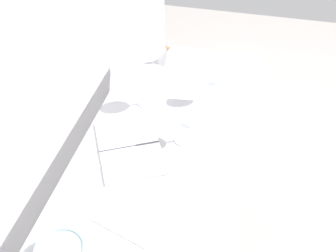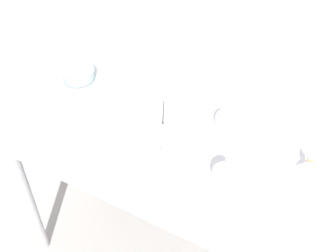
% 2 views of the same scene
% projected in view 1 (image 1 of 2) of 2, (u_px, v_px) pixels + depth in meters
% --- Properties ---
extents(back_wall, '(3.80, 0.04, 2.60)m').
position_uv_depth(back_wall, '(30.00, 34.00, 1.43)').
color(back_wall, '#B2B2B7').
rests_on(back_wall, ground_plane).
extents(steel_counter, '(1.40, 0.65, 0.90)m').
position_uv_depth(steel_counter, '(168.00, 157.00, 1.68)').
color(steel_counter, '#97979C').
rests_on(steel_counter, ground_plane).
extents(wine_glass_far_right, '(0.09, 0.09, 0.16)m').
position_uv_depth(wine_glass_far_right, '(144.00, 83.00, 1.70)').
color(wine_glass_far_right, white).
rests_on(wine_glass_far_right, steel_counter).
extents(wine_glass_near_center, '(0.09, 0.09, 0.16)m').
position_uv_depth(wine_glass_near_center, '(183.00, 119.00, 1.53)').
color(wine_glass_near_center, white).
rests_on(wine_glass_near_center, steel_counter).
extents(wine_glass_near_right, '(0.08, 0.08, 0.15)m').
position_uv_depth(wine_glass_near_right, '(210.00, 78.00, 1.74)').
color(wine_glass_near_right, white).
rests_on(wine_glass_near_right, steel_counter).
extents(open_notebook, '(0.41, 0.36, 0.01)m').
position_uv_depth(open_notebook, '(130.00, 147.00, 1.57)').
color(open_notebook, white).
rests_on(open_notebook, steel_counter).
extents(tasting_sheet_upper, '(0.25, 0.28, 0.00)m').
position_uv_depth(tasting_sheet_upper, '(130.00, 211.00, 1.35)').
color(tasting_sheet_upper, white).
rests_on(tasting_sheet_upper, steel_counter).
extents(tasting_sheet_lower, '(0.22, 0.29, 0.00)m').
position_uv_depth(tasting_sheet_lower, '(178.00, 87.00, 1.87)').
color(tasting_sheet_lower, white).
rests_on(tasting_sheet_lower, steel_counter).
extents(decanter_funnel, '(0.11, 0.11, 0.12)m').
position_uv_depth(decanter_funnel, '(168.00, 54.00, 2.01)').
color(decanter_funnel, '#B4B4B4').
rests_on(decanter_funnel, steel_counter).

